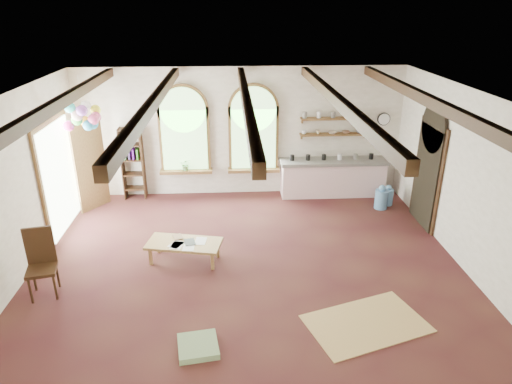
{
  "coord_description": "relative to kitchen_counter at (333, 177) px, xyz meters",
  "views": [
    {
      "loc": [
        -0.27,
        -7.5,
        4.61
      ],
      "look_at": [
        0.2,
        0.6,
        1.21
      ],
      "focal_mm": 32.0,
      "sensor_mm": 36.0,
      "label": 1
    }
  ],
  "objects": [
    {
      "name": "floor",
      "position": [
        -2.3,
        -3.2,
        -0.48
      ],
      "size": [
        8.0,
        8.0,
        0.0
      ],
      "primitive_type": "plane",
      "color": "#4E2720",
      "rests_on": "ground"
    },
    {
      "name": "ceiling_beams",
      "position": [
        -2.3,
        -3.2,
        2.62
      ],
      "size": [
        6.2,
        6.8,
        0.18
      ],
      "primitive_type": null,
      "color": "#3C2413",
      "rests_on": "ceiling"
    },
    {
      "name": "window_left",
      "position": [
        -3.7,
        0.23,
        1.16
      ],
      "size": [
        1.3,
        0.28,
        2.2
      ],
      "color": "brown",
      "rests_on": "floor"
    },
    {
      "name": "window_right",
      "position": [
        -2.0,
        0.23,
        1.16
      ],
      "size": [
        1.3,
        0.28,
        2.2
      ],
      "color": "brown",
      "rests_on": "floor"
    },
    {
      "name": "left_doorway",
      "position": [
        -6.25,
        -1.4,
        0.67
      ],
      "size": [
        0.1,
        1.9,
        2.5
      ],
      "primitive_type": "cube",
      "color": "brown",
      "rests_on": "floor"
    },
    {
      "name": "right_doorway",
      "position": [
        1.65,
        -1.7,
        0.62
      ],
      "size": [
        0.1,
        1.3,
        2.4
      ],
      "primitive_type": "cube",
      "color": "black",
      "rests_on": "floor"
    },
    {
      "name": "kitchen_counter",
      "position": [
        0.0,
        0.0,
        0.0
      ],
      "size": [
        2.68,
        0.62,
        0.94
      ],
      "color": "#F6D1D5",
      "rests_on": "floor"
    },
    {
      "name": "wall_shelf_lower",
      "position": [
        0.0,
        0.18,
        1.07
      ],
      "size": [
        1.7,
        0.24,
        0.04
      ],
      "primitive_type": "cube",
      "color": "brown",
      "rests_on": "wall_back"
    },
    {
      "name": "wall_shelf_upper",
      "position": [
        0.0,
        0.18,
        1.47
      ],
      "size": [
        1.7,
        0.24,
        0.04
      ],
      "primitive_type": "cube",
      "color": "brown",
      "rests_on": "wall_back"
    },
    {
      "name": "wall_clock",
      "position": [
        1.25,
        0.25,
        1.42
      ],
      "size": [
        0.32,
        0.04,
        0.32
      ],
      "primitive_type": "cylinder",
      "rotation": [
        1.57,
        0.0,
        0.0
      ],
      "color": "black",
      "rests_on": "wall_back"
    },
    {
      "name": "bookshelf",
      "position": [
        -5.0,
        0.12,
        0.42
      ],
      "size": [
        0.53,
        0.32,
        1.8
      ],
      "color": "#3C2413",
      "rests_on": "floor"
    },
    {
      "name": "coffee_table",
      "position": [
        -3.49,
        -3.05,
        -0.13
      ],
      "size": [
        1.49,
        0.9,
        0.4
      ],
      "color": "tan",
      "rests_on": "floor"
    },
    {
      "name": "side_chair",
      "position": [
        -5.76,
        -4.0,
        -0.14
      ],
      "size": [
        0.56,
        0.56,
        1.18
      ],
      "color": "#3C2413",
      "rests_on": "floor"
    },
    {
      "name": "floor_mat",
      "position": [
        -0.54,
        -5.09,
        -0.47
      ],
      "size": [
        2.04,
        1.6,
        0.02
      ],
      "primitive_type": "cube",
      "rotation": [
        0.0,
        0.0,
        0.32
      ],
      "color": "tan",
      "rests_on": "floor"
    },
    {
      "name": "floor_cushion",
      "position": [
        -3.1,
        -5.5,
        -0.43
      ],
      "size": [
        0.64,
        0.64,
        0.1
      ],
      "primitive_type": "cube",
      "rotation": [
        0.0,
        0.0,
        0.15
      ],
      "color": "gray",
      "rests_on": "floor"
    },
    {
      "name": "water_jug_a",
      "position": [
        1.22,
        -0.7,
        -0.26
      ],
      "size": [
        0.26,
        0.26,
        0.51
      ],
      "color": "#6098CF",
      "rests_on": "floor"
    },
    {
      "name": "water_jug_b",
      "position": [
        1.0,
        -0.9,
        -0.22
      ],
      "size": [
        0.31,
        0.31,
        0.6
      ],
      "color": "#6098CF",
      "rests_on": "floor"
    },
    {
      "name": "balloon_cluster",
      "position": [
        -5.71,
        -0.9,
        1.86
      ],
      "size": [
        0.75,
        0.81,
        1.15
      ],
      "color": "white",
      "rests_on": "floor"
    },
    {
      "name": "table_book",
      "position": [
        -3.71,
        -2.88,
        -0.07
      ],
      "size": [
        0.25,
        0.29,
        0.02
      ],
      "primitive_type": "imported",
      "rotation": [
        0.0,
        0.0,
        0.37
      ],
      "color": "olive",
      "rests_on": "coffee_table"
    },
    {
      "name": "tablet",
      "position": [
        -3.39,
        -3.06,
        -0.07
      ],
      "size": [
        0.25,
        0.31,
        0.01
      ],
      "primitive_type": "cube",
      "rotation": [
        0.0,
        0.0,
        0.22
      ],
      "color": "black",
      "rests_on": "coffee_table"
    },
    {
      "name": "potted_plant_left",
      "position": [
        -3.7,
        0.12,
        0.37
      ],
      "size": [
        0.27,
        0.23,
        0.3
      ],
      "primitive_type": "imported",
      "color": "#598C4C",
      "rests_on": "window_left"
    },
    {
      "name": "potted_plant_right",
      "position": [
        -2.0,
        0.12,
        0.37
      ],
      "size": [
        0.27,
        0.23,
        0.3
      ],
      "primitive_type": "imported",
      "color": "#598C4C",
      "rests_on": "window_right"
    },
    {
      "name": "shelf_cup_a",
      "position": [
        -0.75,
        0.18,
        1.14
      ],
      "size": [
        0.12,
        0.1,
        0.1
      ],
      "primitive_type": "imported",
      "color": "white",
      "rests_on": "wall_shelf_lower"
    },
    {
      "name": "shelf_cup_b",
      "position": [
        -0.4,
        0.18,
        1.14
      ],
      "size": [
        0.1,
        0.1,
        0.09
      ],
      "primitive_type": "imported",
      "color": "beige",
      "rests_on": "wall_shelf_lower"
    },
    {
      "name": "shelf_bowl_a",
      "position": [
        -0.05,
        0.18,
        1.12
      ],
      "size": [
        0.22,
        0.22,
        0.05
      ],
      "primitive_type": "imported",
      "color": "beige",
      "rests_on": "wall_shelf_lower"
    },
    {
      "name": "shelf_bowl_b",
      "position": [
        0.3,
        0.18,
        1.12
      ],
      "size": [
        0.2,
        0.2,
        0.06
      ],
      "primitive_type": "imported",
      "color": "#8C664C",
      "rests_on": "wall_shelf_lower"
    },
    {
      "name": "shelf_vase",
      "position": [
        0.65,
        0.18,
        1.19
      ],
      "size": [
        0.18,
        0.18,
        0.19
      ],
      "primitive_type": "imported",
      "color": "slate",
      "rests_on": "wall_shelf_lower"
    }
  ]
}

